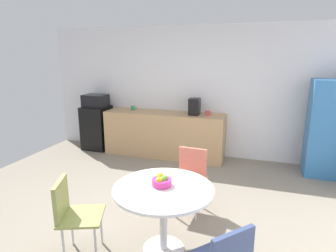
{
  "coord_description": "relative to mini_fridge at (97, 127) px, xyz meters",
  "views": [
    {
      "loc": [
        1.42,
        -2.65,
        2.03
      ],
      "look_at": [
        0.11,
        1.44,
        0.95
      ],
      "focal_mm": 30.36,
      "sensor_mm": 36.0,
      "label": 1
    }
  ],
  "objects": [
    {
      "name": "mini_fridge",
      "position": [
        0.0,
        0.0,
        0.0
      ],
      "size": [
        0.54,
        0.54,
        0.94
      ],
      "primitive_type": "cube",
      "color": "black",
      "rests_on": "ground_plane"
    },
    {
      "name": "chair_coral",
      "position": [
        2.57,
        -1.89,
        0.05
      ],
      "size": [
        0.45,
        0.45,
        0.83
      ],
      "color": "silver",
      "rests_on": "ground_plane"
    },
    {
      "name": "mug_white",
      "position": [
        0.86,
        0.05,
        0.48
      ],
      "size": [
        0.13,
        0.08,
        0.09
      ],
      "color": "#338C59",
      "rests_on": "counter_block"
    },
    {
      "name": "chair_olive",
      "position": [
        1.64,
        -3.15,
        0.05
      ],
      "size": [
        0.54,
        0.54,
        0.83
      ],
      "color": "silver",
      "rests_on": "ground_plane"
    },
    {
      "name": "mug_green",
      "position": [
        2.45,
        0.0,
        0.48
      ],
      "size": [
        0.13,
        0.08,
        0.09
      ],
      "color": "#D84C4C",
      "rests_on": "counter_block"
    },
    {
      "name": "counter_block",
      "position": [
        1.57,
        0.0,
        -0.02
      ],
      "size": [
        2.44,
        0.6,
        0.9
      ],
      "primitive_type": "cube",
      "color": "tan",
      "rests_on": "ground_plane"
    },
    {
      "name": "round_table",
      "position": [
        2.51,
        -2.81,
        0.11
      ],
      "size": [
        1.02,
        1.02,
        0.73
      ],
      "color": "silver",
      "rests_on": "ground_plane"
    },
    {
      "name": "coffee_maker",
      "position": [
        2.19,
        0.0,
        0.59
      ],
      "size": [
        0.2,
        0.24,
        0.32
      ],
      "primitive_type": "cube",
      "color": "black",
      "rests_on": "counter_block"
    },
    {
      "name": "locker_cabinet",
      "position": [
        4.48,
        -0.1,
        0.35
      ],
      "size": [
        0.6,
        0.5,
        1.65
      ],
      "primitive_type": "cube",
      "color": "#3372B2",
      "rests_on": "ground_plane"
    },
    {
      "name": "fruit_bowl",
      "position": [
        2.48,
        -2.78,
        0.31
      ],
      "size": [
        0.21,
        0.21,
        0.13
      ],
      "color": "#D8338C",
      "rests_on": "round_table"
    },
    {
      "name": "wall_back",
      "position": [
        1.93,
        0.35,
        0.83
      ],
      "size": [
        6.0,
        0.1,
        2.6
      ],
      "primitive_type": "cube",
      "color": "silver",
      "rests_on": "ground_plane"
    },
    {
      "name": "microwave",
      "position": [
        0.0,
        0.0,
        0.6
      ],
      "size": [
        0.48,
        0.38,
        0.26
      ],
      "primitive_type": "cube",
      "color": "black",
      "rests_on": "mini_fridge"
    },
    {
      "name": "ground_plane",
      "position": [
        1.93,
        -2.65,
        -0.47
      ],
      "size": [
        6.0,
        6.0,
        0.0
      ],
      "primitive_type": "plane",
      "color": "gray"
    }
  ]
}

